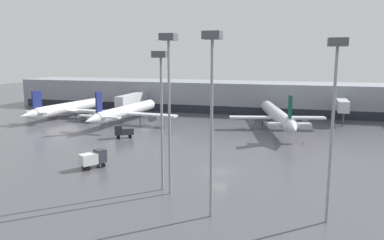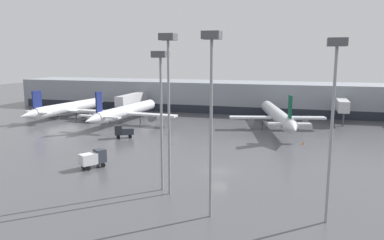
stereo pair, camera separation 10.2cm
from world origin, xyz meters
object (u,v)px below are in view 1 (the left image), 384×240
apron_light_mast_3 (335,80)px  traffic_cone_0 (303,143)px  service_truck_0 (93,158)px  apron_light_mast_2 (161,81)px  parked_jet_2 (67,108)px  apron_light_mast_0 (212,74)px  service_truck_1 (123,131)px  parked_jet_1 (277,115)px  parked_jet_3 (125,111)px  apron_light_mast_1 (169,70)px

apron_light_mast_3 → traffic_cone_0: bearing=93.5°
service_truck_0 → apron_light_mast_3: bearing=-74.8°
apron_light_mast_2 → traffic_cone_0: bearing=60.5°
parked_jet_2 → apron_light_mast_0: apron_light_mast_0 is taller
service_truck_1 → service_truck_0: bearing=76.9°
parked_jet_1 → parked_jet_3: size_ratio=1.11×
service_truck_1 → apron_light_mast_1: bearing=98.9°
parked_jet_2 → apron_light_mast_1: 67.81m
parked_jet_2 → traffic_cone_0: 64.91m
apron_light_mast_0 → service_truck_1: bearing=129.0°
parked_jet_3 → apron_light_mast_1: (27.15, -42.96, 12.18)m
service_truck_0 → apron_light_mast_1: 21.53m
service_truck_1 → apron_light_mast_0: (26.56, -32.75, 13.76)m
apron_light_mast_2 → apron_light_mast_3: bearing=-12.0°
parked_jet_3 → apron_light_mast_1: size_ratio=1.70×
parked_jet_1 → apron_light_mast_3: size_ratio=1.97×
parked_jet_2 → traffic_cone_0: (63.08, -15.16, -2.27)m
traffic_cone_0 → apron_light_mast_0: size_ratio=0.03×
apron_light_mast_0 → apron_light_mast_2: bearing=141.8°
apron_light_mast_0 → traffic_cone_0: bearing=75.4°
apron_light_mast_3 → apron_light_mast_0: bearing=-170.5°
parked_jet_3 → apron_light_mast_2: 50.36m
service_truck_0 → parked_jet_1: bearing=-0.5°
apron_light_mast_2 → service_truck_0: bearing=156.2°
traffic_cone_0 → apron_light_mast_0: apron_light_mast_0 is taller
parked_jet_1 → service_truck_1: size_ratio=8.78×
parked_jet_2 → apron_light_mast_0: bearing=-127.1°
parked_jet_1 → traffic_cone_0: (5.97, -14.14, -3.03)m
parked_jet_2 → apron_light_mast_2: bearing=-128.1°
parked_jet_2 → apron_light_mast_3: apron_light_mast_3 is taller
parked_jet_2 → apron_light_mast_2: apron_light_mast_2 is taller
parked_jet_1 → apron_light_mast_1: size_ratio=1.89×
apron_light_mast_3 → apron_light_mast_1: bearing=170.4°
parked_jet_1 → traffic_cone_0: size_ratio=65.47×
service_truck_0 → apron_light_mast_0: 28.15m
service_truck_1 → traffic_cone_0: service_truck_1 is taller
service_truck_1 → apron_light_mast_2: bearing=98.0°
traffic_cone_0 → apron_light_mast_3: bearing=-86.5°
parked_jet_1 → apron_light_mast_1: (-10.14, -46.20, 12.02)m
apron_light_mast_0 → apron_light_mast_1: bearing=141.6°
service_truck_1 → apron_light_mast_3: 50.97m
apron_light_mast_1 → apron_light_mast_3: (18.29, -3.11, -0.59)m
service_truck_0 → apron_light_mast_2: apron_light_mast_2 is taller
service_truck_1 → traffic_cone_0: (36.24, 4.41, -1.19)m
service_truck_1 → apron_light_mast_0: bearing=101.9°
parked_jet_2 → service_truck_0: 51.36m
apron_light_mast_0 → apron_light_mast_3: apron_light_mast_0 is taller
service_truck_1 → parked_jet_1: bearing=-175.6°
apron_light_mast_0 → service_truck_0: bearing=150.4°
parked_jet_1 → parked_jet_2: size_ratio=1.13×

